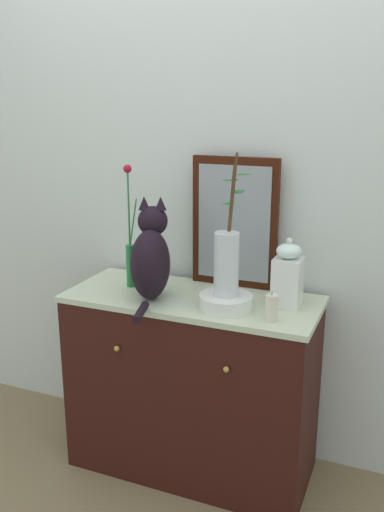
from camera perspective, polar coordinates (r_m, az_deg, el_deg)
name	(u,v)px	position (r m, az deg, el deg)	size (l,w,h in m)	color
ground_plane	(192,464)	(2.77, 0.00, -20.61)	(6.00, 6.00, 0.00)	olive
wall_back	(218,179)	(2.54, 2.66, 7.94)	(4.40, 0.08, 2.60)	silver
sideboard	(192,384)	(2.55, 0.00, -13.03)	(1.09, 0.48, 0.84)	#33130E
mirror_leaning	(235,223)	(2.44, 4.40, 3.41)	(0.39, 0.03, 0.58)	#351307
cat_sitting	(151,258)	(2.32, -4.28, -0.16)	(0.22, 0.43, 0.42)	black
vase_slim_green	(130,250)	(2.47, -6.39, 0.67)	(0.06, 0.04, 0.55)	#23793A
bowl_porcelain	(226,302)	(2.23, 3.50, -4.75)	(0.21, 0.21, 0.06)	white
vase_glass_clear	(227,261)	(2.18, 3.60, -0.51)	(0.13, 0.15, 0.57)	silver
jar_lidded_porcelain	(288,276)	(2.27, 9.82, -2.03)	(0.11, 0.11, 0.29)	white
candle_pillar	(271,308)	(2.12, 8.18, -5.32)	(0.05, 0.05, 0.12)	beige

